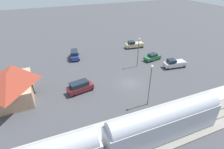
{
  "coord_description": "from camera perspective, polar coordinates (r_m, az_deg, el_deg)",
  "views": [
    {
      "loc": [
        -27.64,
        15.58,
        20.25
      ],
      "look_at": [
        3.17,
        2.71,
        1.0
      ],
      "focal_mm": 28.95,
      "sensor_mm": 36.0,
      "label": 1
    }
  ],
  "objects": [
    {
      "name": "pickup_tan",
      "position": [
        55.31,
        7.02,
        9.4
      ],
      "size": [
        2.53,
        5.58,
        2.14
      ],
      "color": "#C6B284",
      "rests_on": "ground"
    },
    {
      "name": "station_building",
      "position": [
        36.81,
        -29.53,
        -3.08
      ],
      "size": [
        10.48,
        7.87,
        4.91
      ],
      "color": "tan",
      "rests_on": "ground"
    },
    {
      "name": "sedan_green",
      "position": [
        48.09,
        12.67,
        5.45
      ],
      "size": [
        2.61,
        4.76,
        1.74
      ],
      "color": "#236638",
      "rests_on": "ground"
    },
    {
      "name": "pedestrian_on_platform",
      "position": [
        29.33,
        13.27,
        -11.33
      ],
      "size": [
        0.36,
        0.36,
        1.71
      ],
      "color": "brown",
      "rests_on": "platform"
    },
    {
      "name": "light_pole_lot_center",
      "position": [
        42.61,
        8.32,
        8.0
      ],
      "size": [
        0.44,
        0.44,
        7.13
      ],
      "color": "#515156",
      "rests_on": "ground"
    },
    {
      "name": "railway_track",
      "position": [
        28.9,
        19.21,
        -16.44
      ],
      "size": [
        4.8,
        70.0,
        0.3
      ],
      "color": "gray",
      "rests_on": "ground"
    },
    {
      "name": "platform",
      "position": [
        30.95,
        14.48,
        -11.72
      ],
      "size": [
        3.2,
        46.0,
        0.3
      ],
      "color": "#A8A399",
      "rests_on": "ground"
    },
    {
      "name": "suv_blue",
      "position": [
        48.71,
        -11.74,
        6.23
      ],
      "size": [
        5.17,
        3.06,
        2.22
      ],
      "color": "#283D9E",
      "rests_on": "ground"
    },
    {
      "name": "ground_plane",
      "position": [
        37.64,
        5.68,
        -2.75
      ],
      "size": [
        200.0,
        200.0,
        0.0
      ],
      "primitive_type": "plane",
      "color": "#424247"
    },
    {
      "name": "light_pole_near_platform",
      "position": [
        29.79,
        11.99,
        -1.93
      ],
      "size": [
        0.44,
        0.44,
        7.68
      ],
      "color": "#515156",
      "rests_on": "ground"
    },
    {
      "name": "pickup_silver",
      "position": [
        45.72,
        19.14,
        3.35
      ],
      "size": [
        2.61,
        5.6,
        2.14
      ],
      "color": "silver",
      "rests_on": "ground"
    },
    {
      "name": "pedestrian_waiting_far",
      "position": [
        27.05,
        2.83,
        -14.62
      ],
      "size": [
        0.36,
        0.36,
        1.71
      ],
      "color": "brown",
      "rests_on": "platform"
    },
    {
      "name": "suv_maroon",
      "position": [
        34.84,
        -10.11,
        -3.82
      ],
      "size": [
        2.79,
        5.17,
        2.22
      ],
      "color": "maroon",
      "rests_on": "ground"
    }
  ]
}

